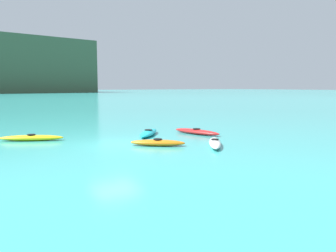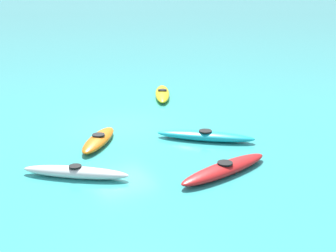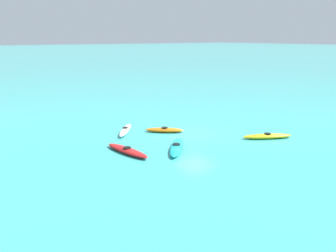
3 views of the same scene
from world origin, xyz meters
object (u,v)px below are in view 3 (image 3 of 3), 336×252
object	(u,v)px
kayak_red	(127,150)
kayak_cyan	(177,147)
kayak_yellow	(267,136)
kayak_white	(125,130)
kayak_orange	(165,130)

from	to	relation	value
kayak_red	kayak_cyan	bearing A→B (deg)	156.74
kayak_yellow	kayak_red	xyz separation A→B (m)	(9.40, -3.09, 0.00)
kayak_yellow	kayak_white	world-z (taller)	same
kayak_cyan	kayak_red	bearing A→B (deg)	-23.26
kayak_orange	kayak_yellow	bearing A→B (deg)	132.82
kayak_cyan	kayak_red	distance (m)	3.10
kayak_yellow	kayak_red	bearing A→B (deg)	-18.18
kayak_white	kayak_orange	world-z (taller)	same
kayak_yellow	kayak_white	xyz separation A→B (m)	(7.40, -7.09, -0.00)
kayak_yellow	kayak_white	bearing A→B (deg)	-43.76
kayak_cyan	kayak_orange	xyz separation A→B (m)	(-1.54, -3.54, 0.00)
kayak_red	kayak_white	xyz separation A→B (m)	(-1.99, -4.00, -0.00)
kayak_cyan	kayak_red	size ratio (longest dim) A/B	0.86
kayak_cyan	kayak_yellow	xyz separation A→B (m)	(-6.55, 1.86, -0.00)
kayak_cyan	kayak_orange	distance (m)	3.86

